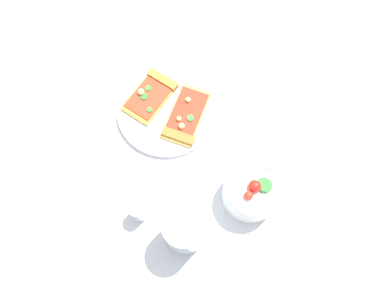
% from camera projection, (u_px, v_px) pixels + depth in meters
% --- Properties ---
extents(ground_plane, '(2.40, 2.40, 0.00)m').
position_uv_depth(ground_plane, '(162.00, 125.00, 0.88)').
color(ground_plane, silver).
rests_on(ground_plane, ground).
extents(plate, '(0.23, 0.23, 0.01)m').
position_uv_depth(plate, '(167.00, 110.00, 0.89)').
color(plate, white).
rests_on(plate, ground_plane).
extents(pizza_slice_near, '(0.16, 0.13, 0.02)m').
position_uv_depth(pizza_slice_near, '(185.00, 118.00, 0.86)').
color(pizza_slice_near, '#E5B256').
rests_on(pizza_slice_near, plate).
extents(pizza_slice_far, '(0.14, 0.10, 0.02)m').
position_uv_depth(pizza_slice_far, '(152.00, 93.00, 0.89)').
color(pizza_slice_far, gold).
rests_on(pizza_slice_far, plate).
extents(salad_bowl, '(0.12, 0.12, 0.09)m').
position_uv_depth(salad_bowl, '(252.00, 191.00, 0.78)').
color(salad_bowl, white).
rests_on(salad_bowl, ground_plane).
extents(soda_glass, '(0.08, 0.08, 0.13)m').
position_uv_depth(soda_glass, '(185.00, 230.00, 0.74)').
color(soda_glass, silver).
rests_on(soda_glass, ground_plane).
extents(paper_napkin, '(0.16, 0.15, 0.00)m').
position_uv_depth(paper_napkin, '(215.00, 21.00, 0.98)').
color(paper_napkin, white).
rests_on(paper_napkin, ground_plane).
extents(pepper_shaker, '(0.04, 0.04, 0.08)m').
position_uv_depth(pepper_shaker, '(138.00, 210.00, 0.77)').
color(pepper_shaker, silver).
rests_on(pepper_shaker, ground_plane).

